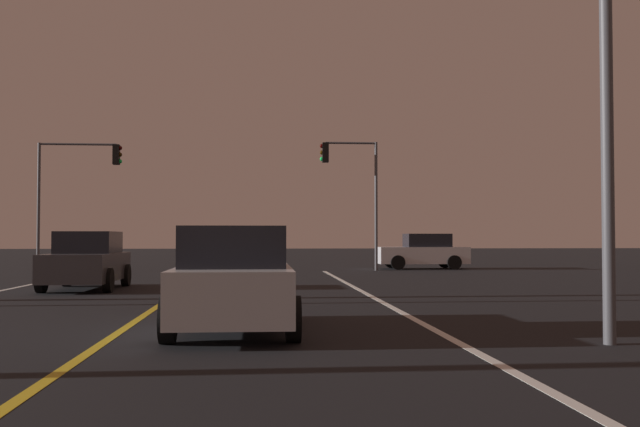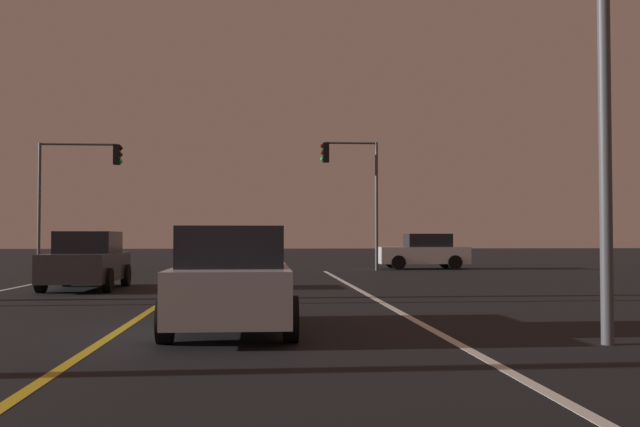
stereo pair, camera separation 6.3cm
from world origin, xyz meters
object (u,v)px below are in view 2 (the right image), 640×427
object	(u,v)px
car_lead_same_lane	(232,281)
car_oncoming	(87,261)
street_lamp_right_near	(559,1)
car_crossing_side	(424,252)
traffic_light_near_left	(79,176)
traffic_light_near_right	(351,176)

from	to	relation	value
car_lead_same_lane	car_oncoming	distance (m)	11.22
car_lead_same_lane	street_lamp_right_near	size ratio (longest dim) A/B	0.56
car_crossing_side	street_lamp_right_near	xyz separation A→B (m)	(-3.55, -25.04, 4.11)
car_oncoming	traffic_light_near_left	world-z (taller)	traffic_light_near_left
car_lead_same_lane	traffic_light_near_left	xyz separation A→B (m)	(-7.69, 21.56, 3.45)
traffic_light_near_left	street_lamp_right_near	xyz separation A→B (m)	(12.42, -23.41, 0.66)
car_oncoming	traffic_light_near_left	distance (m)	12.25
car_crossing_side	traffic_light_near_right	size ratio (longest dim) A/B	0.73
car_lead_same_lane	street_lamp_right_near	bearing A→B (deg)	-111.44
car_lead_same_lane	traffic_light_near_right	size ratio (longest dim) A/B	0.73
car_oncoming	street_lamp_right_near	size ratio (longest dim) A/B	0.56
car_lead_same_lane	traffic_light_near_left	bearing A→B (deg)	19.64
traffic_light_near_right	traffic_light_near_left	size ratio (longest dim) A/B	1.03
car_oncoming	traffic_light_near_left	size ratio (longest dim) A/B	0.75
car_crossing_side	car_lead_same_lane	size ratio (longest dim) A/B	1.00
car_lead_same_lane	car_oncoming	xyz separation A→B (m)	(-4.67, 10.20, 0.00)
car_crossing_side	traffic_light_near_right	xyz separation A→B (m)	(-3.74, -1.63, 3.51)
car_crossing_side	traffic_light_near_right	bearing A→B (deg)	23.52
car_oncoming	street_lamp_right_near	world-z (taller)	street_lamp_right_near
car_oncoming	traffic_light_near_right	xyz separation A→B (m)	(9.21, 11.36, 3.51)
street_lamp_right_near	car_crossing_side	bearing A→B (deg)	-98.08
car_oncoming	traffic_light_near_left	xyz separation A→B (m)	(-3.02, 11.36, 3.45)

